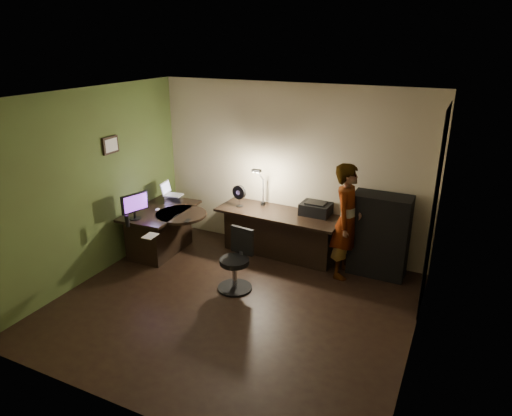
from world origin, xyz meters
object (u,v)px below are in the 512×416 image
at_px(office_chair, 234,261).
at_px(desk_left, 162,231).
at_px(desk_right, 278,234).
at_px(person, 347,221).
at_px(monitor, 134,210).
at_px(cabinet, 379,235).

bearing_deg(office_chair, desk_left, 169.13).
height_order(desk_left, office_chair, office_chair).
height_order(desk_right, person, person).
xyz_separation_m(desk_right, person, (1.12, -0.15, 0.48)).
bearing_deg(office_chair, desk_right, 90.99).
bearing_deg(person, monitor, 110.81).
relative_size(desk_right, cabinet, 1.61).
distance_m(desk_left, cabinet, 3.42).
bearing_deg(cabinet, desk_right, -175.86).
bearing_deg(desk_right, desk_left, -155.80).
xyz_separation_m(monitor, person, (2.99, 1.02, -0.04)).
bearing_deg(office_chair, person, 47.91).
bearing_deg(office_chair, monitor, -174.42).
distance_m(monitor, person, 3.16).
bearing_deg(desk_left, cabinet, 10.56).
xyz_separation_m(desk_left, person, (2.88, 0.54, 0.48)).
relative_size(desk_right, office_chair, 2.30).
bearing_deg(person, office_chair, 132.46).
height_order(desk_left, monitor, monitor).
height_order(monitor, person, person).
xyz_separation_m(desk_left, office_chair, (1.62, -0.54, 0.06)).
distance_m(monitor, office_chair, 1.79).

